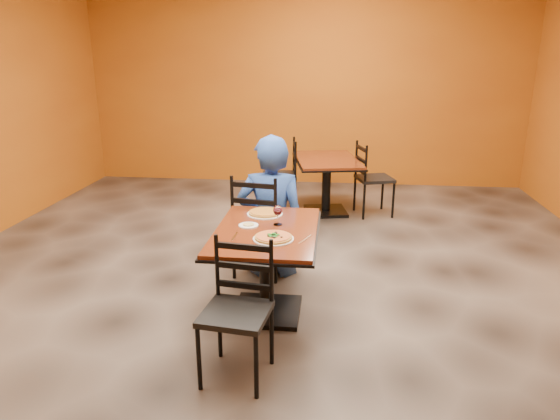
# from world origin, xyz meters

# --- Properties ---
(floor) EXTENTS (7.00, 8.00, 0.01)m
(floor) POSITION_xyz_m (0.00, 0.00, 0.00)
(floor) COLOR black
(floor) RESTS_ON ground
(wall_back) EXTENTS (7.00, 0.01, 3.00)m
(wall_back) POSITION_xyz_m (0.00, 4.00, 1.50)
(wall_back) COLOR #A75912
(wall_back) RESTS_ON ground
(table_main) EXTENTS (0.83, 1.23, 0.75)m
(table_main) POSITION_xyz_m (0.00, -0.50, 0.56)
(table_main) COLOR #5E1F0E
(table_main) RESTS_ON floor
(table_second) EXTENTS (1.02, 1.33, 0.75)m
(table_second) POSITION_xyz_m (0.42, 2.34, 0.56)
(table_second) COLOR #5E1F0E
(table_second) RESTS_ON floor
(chair_main_near) EXTENTS (0.47, 0.47, 0.93)m
(chair_main_near) POSITION_xyz_m (-0.08, -1.37, 0.47)
(chair_main_near) COLOR black
(chair_main_near) RESTS_ON floor
(chair_main_far) EXTENTS (0.53, 0.53, 1.02)m
(chair_main_far) POSITION_xyz_m (-0.17, 0.32, 0.51)
(chair_main_far) COLOR black
(chair_main_far) RESTS_ON floor
(chair_second_left) EXTENTS (0.51, 0.51, 1.00)m
(chair_second_left) POSITION_xyz_m (-0.21, 2.34, 0.50)
(chair_second_left) COLOR black
(chair_second_left) RESTS_ON floor
(chair_second_right) EXTENTS (0.55, 0.55, 0.98)m
(chair_second_right) POSITION_xyz_m (1.06, 2.34, 0.49)
(chair_second_right) COLOR black
(chair_second_right) RESTS_ON floor
(diner) EXTENTS (0.68, 0.45, 1.38)m
(diner) POSITION_xyz_m (-0.07, 0.34, 0.69)
(diner) COLOR navy
(diner) RESTS_ON floor
(plate_main) EXTENTS (0.31, 0.31, 0.01)m
(plate_main) POSITION_xyz_m (0.09, -0.72, 0.76)
(plate_main) COLOR white
(plate_main) RESTS_ON table_main
(pizza_main) EXTENTS (0.28, 0.28, 0.02)m
(pizza_main) POSITION_xyz_m (0.09, -0.72, 0.77)
(pizza_main) COLOR maroon
(pizza_main) RESTS_ON plate_main
(plate_far) EXTENTS (0.31, 0.31, 0.01)m
(plate_far) POSITION_xyz_m (-0.06, -0.13, 0.76)
(plate_far) COLOR white
(plate_far) RESTS_ON table_main
(pizza_far) EXTENTS (0.28, 0.28, 0.02)m
(pizza_far) POSITION_xyz_m (-0.06, -0.13, 0.77)
(pizza_far) COLOR orange
(pizza_far) RESTS_ON plate_far
(side_plate) EXTENTS (0.16, 0.16, 0.01)m
(side_plate) POSITION_xyz_m (-0.15, -0.44, 0.76)
(side_plate) COLOR white
(side_plate) RESTS_ON table_main
(dip) EXTENTS (0.09, 0.09, 0.01)m
(dip) POSITION_xyz_m (-0.15, -0.44, 0.76)
(dip) COLOR tan
(dip) RESTS_ON side_plate
(wine_glass) EXTENTS (0.08, 0.08, 0.18)m
(wine_glass) POSITION_xyz_m (0.08, -0.39, 0.84)
(wine_glass) COLOR white
(wine_glass) RESTS_ON table_main
(fork) EXTENTS (0.02, 0.19, 0.00)m
(fork) POSITION_xyz_m (-0.22, -0.70, 0.75)
(fork) COLOR silver
(fork) RESTS_ON table_main
(knife) EXTENTS (0.09, 0.20, 0.00)m
(knife) POSITION_xyz_m (0.32, -0.70, 0.75)
(knife) COLOR silver
(knife) RESTS_ON table_main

